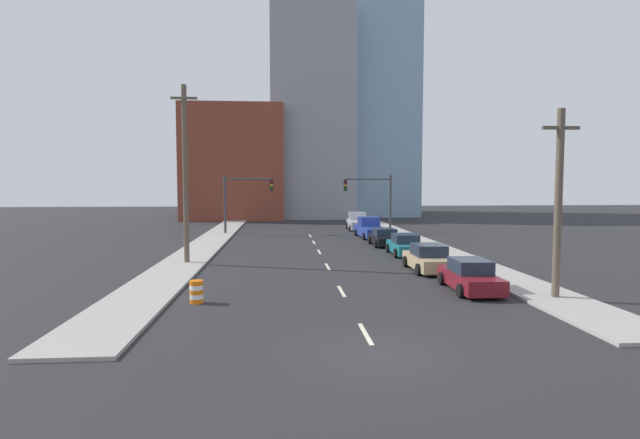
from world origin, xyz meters
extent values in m
plane|color=#262628|center=(0.00, 0.00, 0.00)|extent=(200.00, 200.00, 0.00)
cube|color=#9E9B93|center=(-8.85, 44.36, 0.07)|extent=(2.88, 88.72, 0.14)
cube|color=#9E9B93|center=(8.85, 44.36, 0.07)|extent=(2.88, 88.72, 0.14)
cube|color=beige|center=(0.00, 2.00, 0.00)|extent=(0.16, 2.40, 0.01)
cube|color=beige|center=(0.00, 8.61, 0.00)|extent=(0.16, 2.40, 0.01)
cube|color=beige|center=(0.00, 15.53, 0.00)|extent=(0.16, 2.40, 0.01)
cube|color=beige|center=(0.00, 22.20, 0.00)|extent=(0.16, 2.40, 0.01)
cube|color=beige|center=(0.00, 28.15, 0.00)|extent=(0.16, 2.40, 0.01)
cube|color=beige|center=(0.00, 33.64, 0.00)|extent=(0.16, 2.40, 0.01)
cube|color=brown|center=(-9.40, 60.89, 7.93)|extent=(14.00, 16.00, 15.86)
cube|color=gray|center=(1.81, 64.89, 15.25)|extent=(12.00, 20.00, 30.50)
cube|color=#7A9EB7|center=(11.62, 68.89, 16.29)|extent=(13.00, 20.00, 32.58)
cylinder|color=#38383D|center=(-8.32, 35.91, 2.94)|extent=(0.24, 0.24, 5.88)
cylinder|color=#38383D|center=(-6.01, 35.91, 5.48)|extent=(4.62, 0.16, 0.16)
cube|color=black|center=(-3.70, 35.91, 4.85)|extent=(0.34, 0.32, 1.10)
cylinder|color=#4C0C0C|center=(-3.70, 35.74, 5.19)|extent=(0.22, 0.04, 0.22)
cylinder|color=yellow|center=(-3.70, 35.74, 4.85)|extent=(0.22, 0.04, 0.22)
cylinder|color=#0C3F14|center=(-3.70, 35.74, 4.51)|extent=(0.22, 0.04, 0.22)
cylinder|color=#38383D|center=(8.31, 35.91, 2.94)|extent=(0.24, 0.24, 5.88)
cylinder|color=#38383D|center=(6.00, 35.91, 5.48)|extent=(4.62, 0.16, 0.16)
cube|color=black|center=(3.69, 35.91, 4.85)|extent=(0.34, 0.32, 1.10)
cylinder|color=#4C0C0C|center=(3.69, 35.74, 5.19)|extent=(0.22, 0.04, 0.22)
cylinder|color=yellow|center=(3.69, 35.74, 4.85)|extent=(0.22, 0.04, 0.22)
cylinder|color=#0C3F14|center=(3.69, 35.74, 4.51)|extent=(0.22, 0.04, 0.22)
cylinder|color=brown|center=(8.91, 6.17, 4.05)|extent=(0.32, 0.32, 8.09)
cube|color=brown|center=(8.91, 6.17, 7.29)|extent=(1.60, 0.14, 0.14)
cylinder|color=brown|center=(-8.61, 17.19, 5.48)|extent=(0.32, 0.32, 10.96)
cube|color=brown|center=(-8.61, 17.19, 10.16)|extent=(1.60, 0.14, 0.14)
cylinder|color=orange|center=(-6.29, 6.77, 0.10)|extent=(0.56, 0.56, 0.19)
cylinder|color=white|center=(-6.29, 6.77, 0.29)|extent=(0.56, 0.56, 0.19)
cylinder|color=orange|center=(-6.29, 6.77, 0.47)|extent=(0.56, 0.56, 0.19)
cylinder|color=white|center=(-6.29, 6.77, 0.67)|extent=(0.56, 0.56, 0.19)
cylinder|color=orange|center=(-6.29, 6.77, 0.85)|extent=(0.56, 0.56, 0.19)
cube|color=maroon|center=(5.97, 8.27, 0.51)|extent=(1.89, 4.63, 0.69)
cube|color=#1E2838|center=(5.97, 8.27, 1.17)|extent=(1.61, 2.10, 0.62)
cylinder|color=black|center=(5.10, 9.72, 0.31)|extent=(0.24, 0.62, 0.61)
cylinder|color=black|center=(6.93, 9.67, 0.31)|extent=(0.24, 0.62, 0.61)
cylinder|color=black|center=(5.02, 6.88, 0.31)|extent=(0.24, 0.62, 0.61)
cylinder|color=black|center=(6.85, 6.83, 0.31)|extent=(0.24, 0.62, 0.61)
cube|color=tan|center=(5.62, 13.66, 0.53)|extent=(1.90, 4.64, 0.70)
cube|color=#1E2838|center=(5.62, 13.66, 1.20)|extent=(1.67, 2.09, 0.64)
cylinder|color=black|center=(4.65, 15.10, 0.33)|extent=(0.22, 0.65, 0.65)
cylinder|color=black|center=(6.60, 15.09, 0.33)|extent=(0.22, 0.65, 0.65)
cylinder|color=black|center=(4.64, 12.23, 0.33)|extent=(0.22, 0.65, 0.65)
cylinder|color=black|center=(6.60, 12.22, 0.33)|extent=(0.22, 0.65, 0.65)
cube|color=#196B75|center=(5.88, 20.08, 0.52)|extent=(1.92, 4.54, 0.68)
cube|color=#1E2838|center=(5.88, 20.08, 1.17)|extent=(1.65, 2.06, 0.62)
cylinder|color=black|center=(4.96, 21.49, 0.32)|extent=(0.23, 0.65, 0.64)
cylinder|color=black|center=(6.86, 21.45, 0.32)|extent=(0.23, 0.65, 0.64)
cylinder|color=black|center=(4.91, 18.70, 0.32)|extent=(0.23, 0.65, 0.64)
cylinder|color=black|center=(6.80, 18.66, 0.32)|extent=(0.23, 0.65, 0.64)
cube|color=black|center=(5.54, 25.38, 0.49)|extent=(1.91, 4.22, 0.64)
cube|color=#1E2838|center=(5.54, 25.38, 1.10)|extent=(1.67, 1.91, 0.59)
cylinder|color=black|center=(4.56, 26.68, 0.31)|extent=(0.22, 0.62, 0.62)
cylinder|color=black|center=(6.50, 26.69, 0.31)|extent=(0.22, 0.62, 0.62)
cylinder|color=black|center=(4.58, 24.07, 0.31)|extent=(0.22, 0.62, 0.62)
cylinder|color=black|center=(6.52, 24.08, 0.31)|extent=(0.22, 0.62, 0.62)
cube|color=navy|center=(5.54, 31.58, 0.60)|extent=(2.34, 6.15, 0.85)
cube|color=navy|center=(5.49, 32.49, 1.45)|extent=(1.89, 1.90, 0.84)
cylinder|color=black|center=(4.39, 33.41, 0.32)|extent=(0.25, 0.64, 0.63)
cylinder|color=black|center=(6.50, 33.51, 0.32)|extent=(0.25, 0.64, 0.63)
cylinder|color=black|center=(4.58, 29.66, 0.32)|extent=(0.25, 0.64, 0.63)
cylinder|color=black|center=(6.68, 29.76, 0.32)|extent=(0.25, 0.64, 0.63)
cube|color=#B2B2BC|center=(5.56, 39.55, 0.61)|extent=(2.18, 5.69, 0.85)
cube|color=#B2B2BC|center=(5.59, 40.40, 1.46)|extent=(1.80, 1.75, 0.85)
cylinder|color=black|center=(4.61, 41.33, 0.33)|extent=(0.24, 0.67, 0.66)
cylinder|color=black|center=(6.65, 41.26, 0.33)|extent=(0.24, 0.67, 0.66)
cylinder|color=black|center=(4.48, 37.85, 0.33)|extent=(0.24, 0.67, 0.66)
cylinder|color=black|center=(6.52, 37.77, 0.33)|extent=(0.24, 0.67, 0.66)
camera|label=1|loc=(-2.75, -14.01, 4.92)|focal=28.00mm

